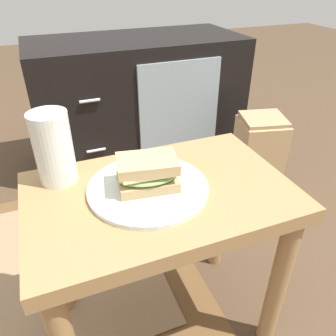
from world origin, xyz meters
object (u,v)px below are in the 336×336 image
(paper_bag, at_px, (258,152))
(sandwich_front, at_px, (147,173))
(plate, at_px, (148,188))
(tv_cabinet, at_px, (139,100))
(beer_glass, at_px, (54,150))

(paper_bag, bearing_deg, sandwich_front, -143.90)
(plate, xyz_separation_m, sandwich_front, (-0.00, 0.00, 0.04))
(tv_cabinet, xyz_separation_m, beer_glass, (-0.43, -0.83, 0.24))
(beer_glass, relative_size, paper_bag, 0.48)
(tv_cabinet, distance_m, sandwich_front, 1.00)
(plate, distance_m, sandwich_front, 0.04)
(plate, bearing_deg, paper_bag, 36.10)
(paper_bag, bearing_deg, tv_cabinet, 130.47)
(plate, distance_m, paper_bag, 0.87)
(beer_glass, bearing_deg, tv_cabinet, 62.48)
(tv_cabinet, height_order, plate, tv_cabinet)
(tv_cabinet, xyz_separation_m, sandwich_front, (-0.26, -0.94, 0.21))
(plate, xyz_separation_m, beer_glass, (-0.17, 0.11, 0.07))
(plate, height_order, beer_glass, beer_glass)
(sandwich_front, distance_m, beer_glass, 0.20)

